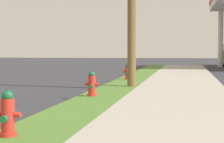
% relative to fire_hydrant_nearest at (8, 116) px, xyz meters
% --- Properties ---
extents(fire_hydrant_nearest, '(0.42, 0.37, 0.74)m').
position_rel_fire_hydrant_nearest_xyz_m(fire_hydrant_nearest, '(0.00, 0.00, 0.00)').
color(fire_hydrant_nearest, red).
rests_on(fire_hydrant_nearest, grass_verge).
extents(fire_hydrant_second, '(0.42, 0.38, 0.74)m').
position_rel_fire_hydrant_nearest_xyz_m(fire_hydrant_second, '(0.05, 6.79, 0.00)').
color(fire_hydrant_second, red).
rests_on(fire_hydrant_second, grass_verge).
extents(fire_hydrant_third, '(0.42, 0.37, 0.74)m').
position_rel_fire_hydrant_nearest_xyz_m(fire_hydrant_third, '(0.14, 14.94, 0.00)').
color(fire_hydrant_third, red).
rests_on(fire_hydrant_third, grass_verge).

